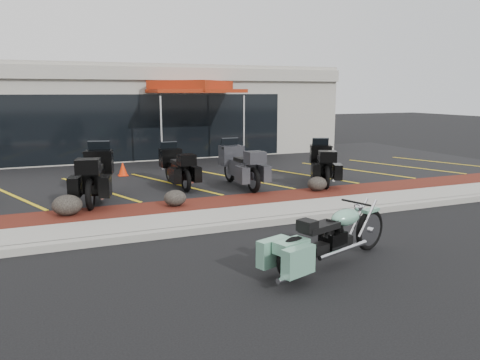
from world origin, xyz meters
name	(u,v)px	position (x,y,z in m)	size (l,w,h in m)	color
ground	(243,242)	(0.00, 0.00, 0.00)	(90.00, 90.00, 0.00)	black
curb	(227,226)	(0.00, 0.90, 0.07)	(24.00, 0.25, 0.15)	gray
sidewalk	(216,218)	(0.00, 1.60, 0.07)	(24.00, 1.20, 0.15)	gray
mulch_bed	(200,206)	(0.00, 2.80, 0.08)	(24.00, 1.20, 0.16)	#39120D
upper_lot	(154,172)	(0.00, 8.20, 0.07)	(26.00, 9.60, 0.15)	black
dealership_building	(125,111)	(0.00, 14.47, 2.01)	(18.00, 8.16, 4.00)	#A09D91
boulder_left	(67,205)	(-3.10, 2.81, 0.39)	(0.66, 0.55, 0.47)	black
boulder_mid	(175,198)	(-0.64, 2.76, 0.35)	(0.55, 0.46, 0.39)	black
boulder_right	(317,184)	(3.50, 2.98, 0.36)	(0.57, 0.47, 0.40)	black
hero_cruiser	(370,224)	(1.97, -1.33, 0.51)	(2.92, 0.74, 1.03)	#70AF91
touring_black_front	(100,167)	(-2.15, 4.91, 0.88)	(2.51, 0.96, 1.46)	black
touring_black_mid	(169,162)	(-0.02, 5.82, 0.78)	(2.17, 0.83, 1.26)	black
touring_grey	(230,160)	(1.70, 5.16, 0.84)	(2.37, 0.90, 1.38)	#313136
touring_black_rear	(320,158)	(4.57, 4.61, 0.81)	(2.26, 0.86, 1.31)	black
traffic_cone	(123,169)	(-1.18, 7.55, 0.38)	(0.30, 0.30, 0.47)	#F12F08
popup_canopy	(191,88)	(1.92, 9.93, 3.03)	(3.86, 3.86, 3.17)	silver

